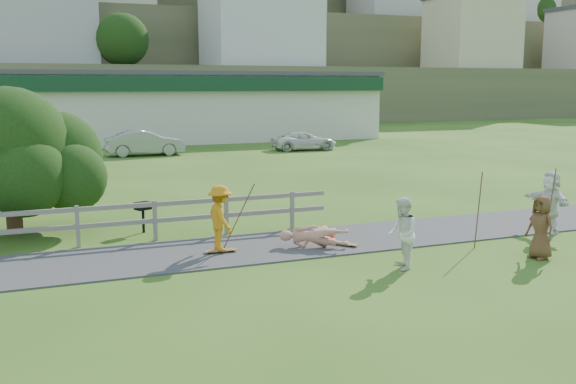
% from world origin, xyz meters
% --- Properties ---
extents(ground, '(260.00, 260.00, 0.00)m').
position_xyz_m(ground, '(0.00, 0.00, 0.00)').
color(ground, '#2E5317').
rests_on(ground, ground).
extents(path, '(34.00, 3.00, 0.04)m').
position_xyz_m(path, '(0.00, 1.50, 0.02)').
color(path, '#373739').
rests_on(path, ground).
extents(fence, '(15.05, 0.10, 1.10)m').
position_xyz_m(fence, '(-4.62, 3.30, 0.72)').
color(fence, slate).
rests_on(fence, ground).
extents(strip_mall, '(32.50, 10.75, 5.10)m').
position_xyz_m(strip_mall, '(4.00, 34.94, 2.58)').
color(strip_mall, silver).
rests_on(strip_mall, ground).
extents(hillside, '(220.00, 67.00, 47.50)m').
position_xyz_m(hillside, '(0.00, 91.31, 14.41)').
color(hillside, '#4A5733').
rests_on(hillside, ground).
extents(skater_rider, '(0.72, 1.12, 1.65)m').
position_xyz_m(skater_rider, '(-0.73, 1.29, 0.82)').
color(skater_rider, orange).
rests_on(skater_rider, ground).
extents(skater_fallen, '(1.23, 1.73, 0.64)m').
position_xyz_m(skater_fallen, '(1.64, 0.92, 0.32)').
color(skater_fallen, tan).
rests_on(skater_fallen, ground).
extents(spectator_a, '(0.88, 0.98, 1.66)m').
position_xyz_m(spectator_a, '(2.78, -1.49, 0.83)').
color(spectator_a, white).
rests_on(spectator_a, ground).
extents(spectator_c, '(0.56, 0.80, 1.55)m').
position_xyz_m(spectator_c, '(6.38, -1.95, 0.78)').
color(spectator_c, brown).
rests_on(spectator_c, ground).
extents(spectator_d, '(0.57, 1.66, 1.78)m').
position_xyz_m(spectator_d, '(8.62, 0.12, 0.89)').
color(spectator_d, silver).
rests_on(spectator_d, ground).
extents(car_silver, '(4.57, 1.61, 1.50)m').
position_xyz_m(car_silver, '(1.12, 24.57, 0.75)').
color(car_silver, gray).
rests_on(car_silver, ground).
extents(car_white, '(4.26, 2.09, 1.16)m').
position_xyz_m(car_white, '(11.17, 24.04, 0.58)').
color(car_white, silver).
rests_on(car_white, ground).
extents(tree, '(5.36, 5.36, 3.53)m').
position_xyz_m(tree, '(-5.57, 5.59, 1.77)').
color(tree, '#15330E').
rests_on(tree, ground).
extents(bbq, '(0.50, 0.45, 0.88)m').
position_xyz_m(bbq, '(-2.15, 4.38, 0.44)').
color(bbq, black).
rests_on(bbq, ground).
extents(longboard_rider, '(0.81, 0.24, 0.09)m').
position_xyz_m(longboard_rider, '(-0.73, 1.29, 0.04)').
color(longboard_rider, olive).
rests_on(longboard_rider, ground).
extents(longboard_fallen, '(0.66, 0.74, 0.09)m').
position_xyz_m(longboard_fallen, '(2.44, 0.82, 0.04)').
color(longboard_fallen, olive).
rests_on(longboard_fallen, ground).
extents(helmet, '(0.31, 0.31, 0.31)m').
position_xyz_m(helmet, '(2.24, 1.27, 0.16)').
color(helmet, red).
rests_on(helmet, ground).
extents(pole_rider, '(0.03, 0.03, 1.88)m').
position_xyz_m(pole_rider, '(-0.13, 1.69, 0.94)').
color(pole_rider, brown).
rests_on(pole_rider, ground).
extents(pole_spec_left, '(0.03, 0.03, 1.99)m').
position_xyz_m(pole_spec_left, '(5.61, -0.56, 0.99)').
color(pole_spec_left, brown).
rests_on(pole_spec_left, ground).
extents(pole_spec_right, '(0.03, 0.03, 1.98)m').
position_xyz_m(pole_spec_right, '(7.95, -0.60, 0.99)').
color(pole_spec_right, brown).
rests_on(pole_spec_right, ground).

